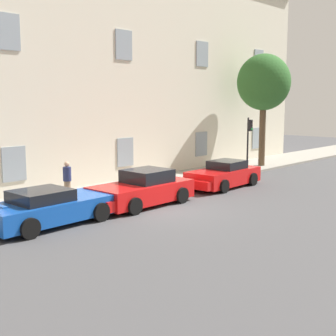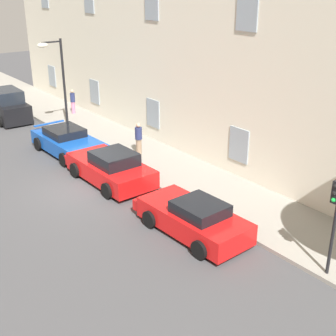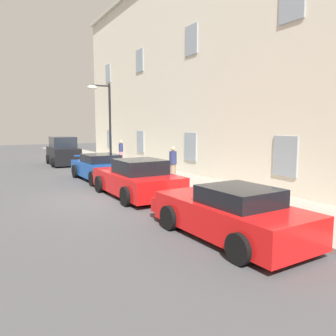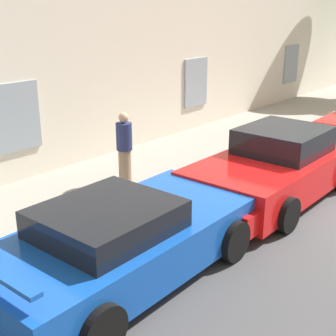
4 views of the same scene
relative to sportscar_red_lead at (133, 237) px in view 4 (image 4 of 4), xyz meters
name	(u,v)px [view 4 (image 4 of 4)]	position (x,y,z in m)	size (l,w,h in m)	color
ground_plane	(324,210)	(4.15, -1.28, -0.59)	(80.00, 80.00, 0.00)	#444447
sidewalk	(171,165)	(4.15, 2.78, -0.52)	(60.00, 3.46, 0.14)	gray
sportscar_red_lead	(133,237)	(0.00, 0.00, 0.00)	(5.09, 2.33, 1.28)	#144CB2
sportscar_yellow_flank	(270,170)	(3.97, -0.11, 0.04)	(4.85, 2.31, 1.45)	red
pedestrian_admiring	(124,148)	(2.35, 2.59, 0.37)	(0.46, 0.46, 1.60)	#8C7259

